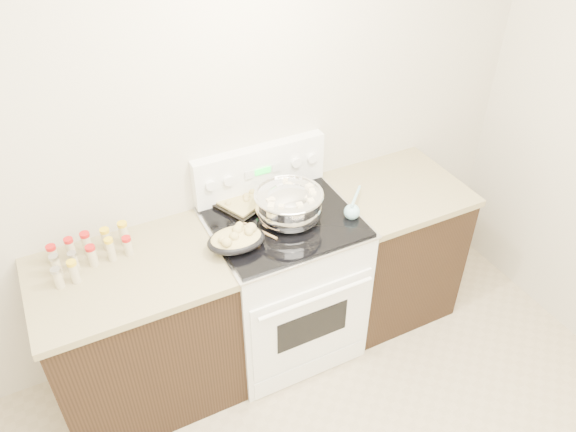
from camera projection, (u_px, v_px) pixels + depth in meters
room_shell at (413, 335)px, 1.35m from camera, size 4.10×3.60×2.75m
counter_left at (142, 334)px, 2.95m from camera, size 0.93×0.67×0.92m
counter_right at (388, 247)px, 3.50m from camera, size 0.73×0.67×0.92m
kitchen_range at (284, 281)px, 3.22m from camera, size 0.78×0.73×1.22m
mixing_bowl at (289, 206)px, 2.90m from camera, size 0.44×0.44×0.21m
roasting_pan at (236, 239)px, 2.74m from camera, size 0.31×0.23×0.11m
baking_sheet at (249, 194)px, 3.09m from camera, size 0.50×0.44×0.06m
wooden_spoon at (257, 238)px, 2.80m from camera, size 0.13×0.23×0.04m
blue_ladle at (352, 210)px, 2.95m from camera, size 0.21×0.23×0.11m
spice_jars at (87, 253)px, 2.68m from camera, size 0.39×0.23×0.13m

